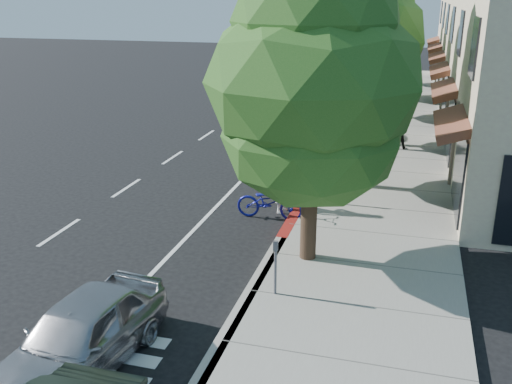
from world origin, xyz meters
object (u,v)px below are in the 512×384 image
(silver_suv, at_px, (308,153))
(street_tree_0, at_px, (313,86))
(bicycle, at_px, (270,202))
(pedestrian, at_px, (397,128))
(street_tree_4, at_px, (382,27))
(dark_sedan, at_px, (329,122))
(street_tree_1, at_px, (347,43))
(dark_suv_far, at_px, (346,74))
(cyclist, at_px, (282,183))
(near_car_a, at_px, (81,335))
(street_tree_2, at_px, (364,42))
(street_tree_3, at_px, (375,28))
(street_tree_5, at_px, (388,19))
(white_pickup, at_px, (316,96))

(silver_suv, bearing_deg, street_tree_0, -79.45)
(bicycle, height_order, pedestrian, pedestrian)
(street_tree_4, relative_size, silver_suv, 1.40)
(street_tree_4, height_order, dark_sedan, street_tree_4)
(street_tree_1, distance_m, dark_suv_far, 24.07)
(street_tree_0, bearing_deg, silver_suv, 100.57)
(street_tree_1, relative_size, cyclist, 4.33)
(street_tree_0, distance_m, near_car_a, 7.15)
(cyclist, bearing_deg, street_tree_4, -0.56)
(dark_sedan, bearing_deg, pedestrian, -20.13)
(street_tree_2, height_order, dark_suv_far, street_tree_2)
(street_tree_3, relative_size, bicycle, 3.82)
(street_tree_1, height_order, cyclist, street_tree_1)
(street_tree_2, xyz_separation_m, street_tree_5, (0.00, 18.00, 0.15))
(street_tree_4, xyz_separation_m, dark_suv_far, (-2.69, 5.56, -3.67))
(street_tree_4, xyz_separation_m, bicycle, (-1.64, -21.40, -3.89))
(cyclist, distance_m, near_car_a, 8.70)
(street_tree_0, height_order, street_tree_5, street_tree_5)
(white_pickup, distance_m, pedestrian, 9.02)
(street_tree_3, xyz_separation_m, dark_sedan, (-1.40, -5.35, -3.82))
(street_tree_2, relative_size, dark_sedan, 1.38)
(street_tree_1, relative_size, dark_suv_far, 1.81)
(street_tree_0, distance_m, street_tree_4, 24.00)
(white_pickup, xyz_separation_m, pedestrian, (4.75, -7.66, 0.19))
(bicycle, relative_size, white_pickup, 0.34)
(street_tree_1, bearing_deg, street_tree_4, 90.00)
(pedestrian, bearing_deg, bicycle, 51.47)
(street_tree_5, bearing_deg, street_tree_1, -90.00)
(dark_suv_far, height_order, near_car_a, dark_suv_far)
(street_tree_3, height_order, street_tree_5, street_tree_3)
(street_tree_0, relative_size, dark_sedan, 1.42)
(street_tree_1, height_order, street_tree_2, street_tree_1)
(street_tree_0, xyz_separation_m, street_tree_1, (0.00, 6.00, 0.47))
(pedestrian, bearing_deg, cyclist, 51.31)
(street_tree_1, height_order, white_pickup, street_tree_1)
(street_tree_3, distance_m, street_tree_4, 6.01)
(street_tree_5, bearing_deg, silver_suv, -93.56)
(white_pickup, bearing_deg, dark_sedan, -72.57)
(silver_suv, distance_m, near_car_a, 12.88)
(white_pickup, bearing_deg, street_tree_3, -16.10)
(white_pickup, height_order, near_car_a, white_pickup)
(street_tree_0, bearing_deg, near_car_a, -120.49)
(street_tree_5, height_order, silver_suv, street_tree_5)
(dark_suv_far, bearing_deg, street_tree_2, -87.69)
(white_pickup, bearing_deg, street_tree_1, -74.08)
(silver_suv, bearing_deg, street_tree_3, 82.39)
(street_tree_4, relative_size, dark_sedan, 1.43)
(bicycle, height_order, silver_suv, silver_suv)
(cyclist, xyz_separation_m, silver_suv, (0.01, 4.23, -0.18))
(street_tree_5, relative_size, cyclist, 4.06)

